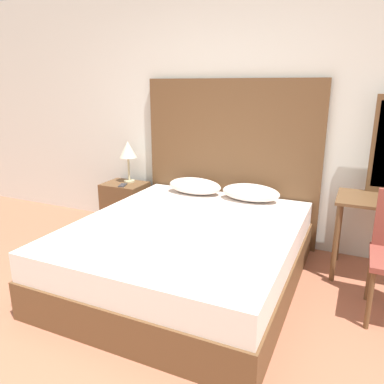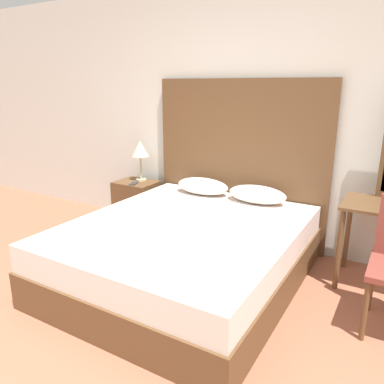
{
  "view_description": "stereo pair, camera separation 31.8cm",
  "coord_description": "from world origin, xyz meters",
  "views": [
    {
      "loc": [
        1.4,
        -1.24,
        1.66
      ],
      "look_at": [
        0.13,
        1.55,
        0.78
      ],
      "focal_mm": 35.0,
      "sensor_mm": 36.0,
      "label": 1
    },
    {
      "loc": [
        1.68,
        -1.09,
        1.66
      ],
      "look_at": [
        0.13,
        1.55,
        0.78
      ],
      "focal_mm": 35.0,
      "sensor_mm": 36.0,
      "label": 2
    }
  ],
  "objects": [
    {
      "name": "bed",
      "position": [
        0.13,
        1.44,
        0.26
      ],
      "size": [
        1.82,
        2.12,
        0.53
      ],
      "color": "brown",
      "rests_on": "ground_plane"
    },
    {
      "name": "pillow_right",
      "position": [
        0.43,
        2.3,
        0.61
      ],
      "size": [
        0.59,
        0.31,
        0.17
      ],
      "color": "silver",
      "rests_on": "bed"
    },
    {
      "name": "phone_on_nightstand",
      "position": [
        -1.05,
        2.2,
        0.55
      ],
      "size": [
        0.12,
        0.16,
        0.01
      ],
      "color": "#232328",
      "rests_on": "nightstand"
    },
    {
      "name": "pillow_left",
      "position": [
        -0.18,
        2.3,
        0.61
      ],
      "size": [
        0.59,
        0.31,
        0.17
      ],
      "color": "silver",
      "rests_on": "bed"
    },
    {
      "name": "nightstand",
      "position": [
        -1.09,
        2.3,
        0.27
      ],
      "size": [
        0.48,
        0.39,
        0.54
      ],
      "color": "brown",
      "rests_on": "ground_plane"
    },
    {
      "name": "phone_on_bed",
      "position": [
        0.39,
        1.53,
        0.53
      ],
      "size": [
        0.14,
        0.16,
        0.01
      ],
      "color": "#B7B7BC",
      "rests_on": "bed"
    },
    {
      "name": "wall_back",
      "position": [
        0.0,
        2.6,
        1.35
      ],
      "size": [
        10.0,
        0.06,
        2.7
      ],
      "color": "silver",
      "rests_on": "ground_plane"
    },
    {
      "name": "headboard",
      "position": [
        0.13,
        2.53,
        0.86
      ],
      "size": [
        1.91,
        0.05,
        1.72
      ],
      "color": "brown",
      "rests_on": "ground_plane"
    },
    {
      "name": "table_lamp",
      "position": [
        -1.07,
        2.38,
        0.91
      ],
      "size": [
        0.2,
        0.2,
        0.48
      ],
      "color": "tan",
      "rests_on": "nightstand"
    }
  ]
}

